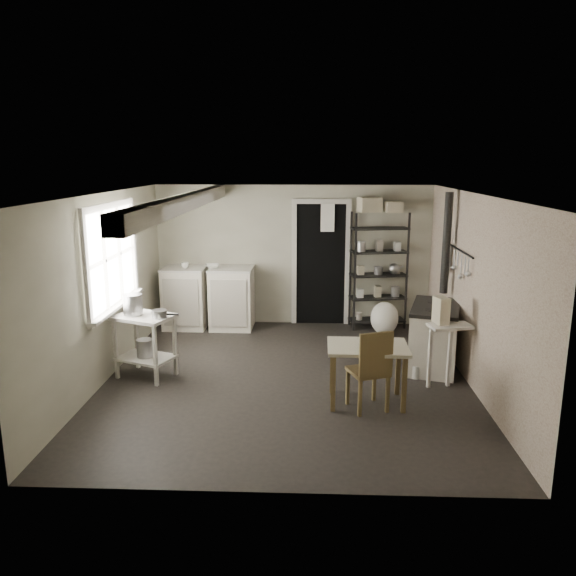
{
  "coord_description": "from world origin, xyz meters",
  "views": [
    {
      "loc": [
        0.29,
        -6.64,
        2.68
      ],
      "look_at": [
        0.0,
        0.3,
        1.1
      ],
      "focal_mm": 35.0,
      "sensor_mm": 36.0,
      "label": 1
    }
  ],
  "objects_px": {
    "base_cabinets": "(209,300)",
    "work_table": "(367,371)",
    "prep_table": "(146,346)",
    "stove": "(434,335)",
    "flour_sack": "(384,320)",
    "shelf_rack": "(378,270)",
    "chair": "(368,367)",
    "stockpot": "(133,304)"
  },
  "relations": [
    {
      "from": "base_cabinets",
      "to": "shelf_rack",
      "type": "height_order",
      "value": "shelf_rack"
    },
    {
      "from": "stove",
      "to": "flour_sack",
      "type": "distance_m",
      "value": 1.5
    },
    {
      "from": "prep_table",
      "to": "stove",
      "type": "xyz_separation_m",
      "value": [
        3.7,
        0.5,
        0.04
      ]
    },
    {
      "from": "base_cabinets",
      "to": "stove",
      "type": "distance_m",
      "value": 3.7
    },
    {
      "from": "prep_table",
      "to": "shelf_rack",
      "type": "distance_m",
      "value": 3.95
    },
    {
      "from": "chair",
      "to": "work_table",
      "type": "bearing_deg",
      "value": 67.64
    },
    {
      "from": "prep_table",
      "to": "shelf_rack",
      "type": "bearing_deg",
      "value": 36.19
    },
    {
      "from": "work_table",
      "to": "chair",
      "type": "bearing_deg",
      "value": -92.39
    },
    {
      "from": "prep_table",
      "to": "stockpot",
      "type": "distance_m",
      "value": 0.56
    },
    {
      "from": "stove",
      "to": "work_table",
      "type": "height_order",
      "value": "stove"
    },
    {
      "from": "prep_table",
      "to": "stockpot",
      "type": "bearing_deg",
      "value": 173.99
    },
    {
      "from": "shelf_rack",
      "to": "work_table",
      "type": "bearing_deg",
      "value": -108.45
    },
    {
      "from": "stove",
      "to": "flour_sack",
      "type": "height_order",
      "value": "stove"
    },
    {
      "from": "base_cabinets",
      "to": "work_table",
      "type": "distance_m",
      "value": 3.67
    },
    {
      "from": "prep_table",
      "to": "base_cabinets",
      "type": "xyz_separation_m",
      "value": [
        0.41,
        2.19,
        0.06
      ]
    },
    {
      "from": "stove",
      "to": "work_table",
      "type": "bearing_deg",
      "value": -115.04
    },
    {
      "from": "stove",
      "to": "base_cabinets",
      "type": "bearing_deg",
      "value": 168.15
    },
    {
      "from": "work_table",
      "to": "chair",
      "type": "height_order",
      "value": "chair"
    },
    {
      "from": "chair",
      "to": "flour_sack",
      "type": "bearing_deg",
      "value": 59.06
    },
    {
      "from": "stockpot",
      "to": "shelf_rack",
      "type": "relative_size",
      "value": 0.14
    },
    {
      "from": "stockpot",
      "to": "chair",
      "type": "bearing_deg",
      "value": -16.53
    },
    {
      "from": "chair",
      "to": "flour_sack",
      "type": "height_order",
      "value": "chair"
    },
    {
      "from": "prep_table",
      "to": "base_cabinets",
      "type": "bearing_deg",
      "value": 79.42
    },
    {
      "from": "stockpot",
      "to": "work_table",
      "type": "relative_size",
      "value": 0.29
    },
    {
      "from": "prep_table",
      "to": "work_table",
      "type": "relative_size",
      "value": 0.91
    },
    {
      "from": "work_table",
      "to": "flour_sack",
      "type": "xyz_separation_m",
      "value": [
        0.52,
        2.58,
        -0.14
      ]
    },
    {
      "from": "stockpot",
      "to": "work_table",
      "type": "distance_m",
      "value": 2.98
    },
    {
      "from": "base_cabinets",
      "to": "prep_table",
      "type": "bearing_deg",
      "value": -99.75
    },
    {
      "from": "stockpot",
      "to": "flour_sack",
      "type": "distance_m",
      "value": 3.93
    },
    {
      "from": "stockpot",
      "to": "shelf_rack",
      "type": "distance_m",
      "value": 4.02
    },
    {
      "from": "stockpot",
      "to": "base_cabinets",
      "type": "height_order",
      "value": "stockpot"
    },
    {
      "from": "work_table",
      "to": "flour_sack",
      "type": "height_order",
      "value": "work_table"
    },
    {
      "from": "work_table",
      "to": "flour_sack",
      "type": "bearing_deg",
      "value": 78.51
    },
    {
      "from": "prep_table",
      "to": "chair",
      "type": "distance_m",
      "value": 2.83
    },
    {
      "from": "stove",
      "to": "work_table",
      "type": "relative_size",
      "value": 1.2
    },
    {
      "from": "base_cabinets",
      "to": "chair",
      "type": "xyz_separation_m",
      "value": [
        2.29,
        -3.02,
        0.02
      ]
    },
    {
      "from": "work_table",
      "to": "chair",
      "type": "xyz_separation_m",
      "value": [
        -0.01,
        -0.16,
        0.1
      ]
    },
    {
      "from": "prep_table",
      "to": "flour_sack",
      "type": "xyz_separation_m",
      "value": [
        3.23,
        1.91,
        -0.16
      ]
    },
    {
      "from": "flour_sack",
      "to": "shelf_rack",
      "type": "bearing_deg",
      "value": 100.33
    },
    {
      "from": "stockpot",
      "to": "stove",
      "type": "bearing_deg",
      "value": 7.22
    },
    {
      "from": "base_cabinets",
      "to": "chair",
      "type": "bearing_deg",
      "value": -51.9
    },
    {
      "from": "base_cabinets",
      "to": "work_table",
      "type": "bearing_deg",
      "value": -50.31
    }
  ]
}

